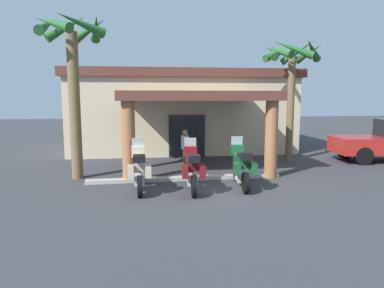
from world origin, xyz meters
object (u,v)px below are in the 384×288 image
at_px(motorcycle_green, 241,167).
at_px(motorcycle_cream, 139,169).
at_px(palm_tree_near_portico, 291,66).
at_px(motorcycle_maroon, 192,169).
at_px(palm_tree_roadside, 73,58).
at_px(pedestrian, 185,146).
at_px(motel_building, 181,110).

bearing_deg(motorcycle_green, motorcycle_cream, 94.08).
bearing_deg(palm_tree_near_portico, motorcycle_green, -130.03).
height_order(motorcycle_maroon, palm_tree_roadside, palm_tree_roadside).
distance_m(motorcycle_maroon, pedestrian, 3.76).
xyz_separation_m(motorcycle_cream, motorcycle_maroon, (1.67, -0.27, 0.00)).
xyz_separation_m(motel_building, palm_tree_roadside, (-4.76, -6.95, 2.09)).
height_order(motorcycle_green, palm_tree_roadside, palm_tree_roadside).
bearing_deg(motel_building, palm_tree_near_portico, -45.17).
bearing_deg(palm_tree_roadside, motorcycle_maroon, -31.90).
relative_size(palm_tree_roadside, palm_tree_near_portico, 1.07).
distance_m(motel_building, palm_tree_roadside, 8.68).
bearing_deg(pedestrian, palm_tree_roadside, -126.78).
bearing_deg(motel_building, pedestrian, -93.69).
bearing_deg(motorcycle_maroon, motorcycle_green, -79.65).
xyz_separation_m(motel_building, pedestrian, (-0.56, -5.63, -1.32)).
height_order(motorcycle_cream, palm_tree_roadside, palm_tree_roadside).
distance_m(pedestrian, palm_tree_roadside, 5.57).
height_order(motel_building, palm_tree_near_portico, palm_tree_near_portico).
bearing_deg(motorcycle_maroon, pedestrian, 0.28).
xyz_separation_m(pedestrian, palm_tree_near_portico, (5.04, 0.80, 3.46)).
xyz_separation_m(motorcycle_cream, motorcycle_green, (3.35, -0.12, 0.00)).
bearing_deg(palm_tree_roadside, motorcycle_green, -22.16).
bearing_deg(motorcycle_cream, palm_tree_near_portico, -59.45).
distance_m(motorcycle_cream, pedestrian, 4.00).
relative_size(motel_building, palm_tree_roadside, 2.03).
distance_m(motorcycle_cream, motorcycle_green, 3.35).
bearing_deg(palm_tree_roadside, pedestrian, 17.44).
height_order(motorcycle_cream, motorcycle_green, same).
relative_size(motel_building, motorcycle_maroon, 5.63).
bearing_deg(palm_tree_near_portico, pedestrian, -170.98).
relative_size(motorcycle_maroon, palm_tree_near_portico, 0.38).
bearing_deg(palm_tree_near_portico, motel_building, 132.80).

